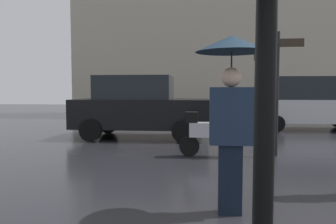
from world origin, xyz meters
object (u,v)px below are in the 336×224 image
pedestrian_with_umbrella (231,86)px  parked_car_right (308,104)px  street_signpost (277,81)px  parked_car_left (140,106)px  parked_scooter (208,132)px

pedestrian_with_umbrella → parked_car_right: bearing=-69.3°
parked_car_right → street_signpost: 5.73m
parked_car_right → parked_car_left: bearing=-148.3°
parked_scooter → parked_car_left: 3.49m
parked_scooter → parked_car_left: size_ratio=0.33×
parked_car_right → street_signpost: bearing=-106.2°
pedestrian_with_umbrella → parked_scooter: 3.56m
parked_car_left → street_signpost: size_ratio=1.49×
parked_car_right → street_signpost: street_signpost is taller
parked_scooter → parked_car_left: bearing=107.9°
pedestrian_with_umbrella → parked_car_left: size_ratio=0.51×
parked_scooter → street_signpost: 1.94m
parked_car_left → parked_car_right: 6.48m
pedestrian_with_umbrella → parked_car_right: (3.65, 8.82, -0.55)m
street_signpost → parked_car_left: bearing=144.7°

